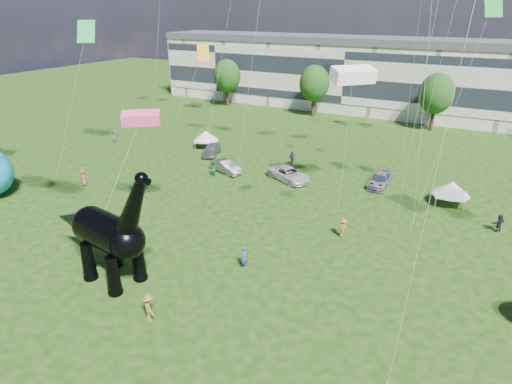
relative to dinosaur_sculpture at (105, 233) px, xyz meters
The scene contains 13 objects.
ground 7.04m from the dinosaur_sculpture, ahead, with size 220.00×220.00×0.00m, color #16330C.
terrace_row 62.50m from the dinosaur_sculpture, 91.80° to the left, with size 78.00×11.00×12.00m, color beige.
tree_far_left 58.61m from the dinosaur_sculpture, 114.16° to the left, with size 5.20×5.20×9.44m.
tree_mid_left 53.82m from the dinosaur_sculpture, 96.37° to the left, with size 5.20×5.20×9.44m.
tree_mid_right 55.30m from the dinosaur_sculpture, 75.27° to the left, with size 5.20×5.20×9.44m.
dinosaur_sculpture is the anchor object (origin of this frame).
car_silver 28.18m from the dinosaur_sculpture, 109.44° to the left, with size 1.81×4.49×1.53m, color #A5A5A9.
car_grey 22.51m from the dinosaur_sculpture, 100.87° to the left, with size 1.51×4.34×1.43m, color slate.
car_white 23.60m from the dinosaur_sculpture, 81.65° to the left, with size 2.48×5.37×1.49m, color silver.
car_dark 29.59m from the dinosaur_sculpture, 64.38° to the left, with size 1.94×4.78×1.39m, color #595960.
gazebo_near 32.09m from the dinosaur_sculpture, 51.55° to the left, with size 3.91×3.91×2.44m.
gazebo_left 31.27m from the dinosaur_sculpture, 112.37° to the left, with size 4.52×4.52×2.41m.
visitors 14.78m from the dinosaur_sculpture, 82.26° to the left, with size 49.99×31.40×1.88m.
Camera 1 is at (15.73, -18.13, 17.92)m, focal length 30.00 mm.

